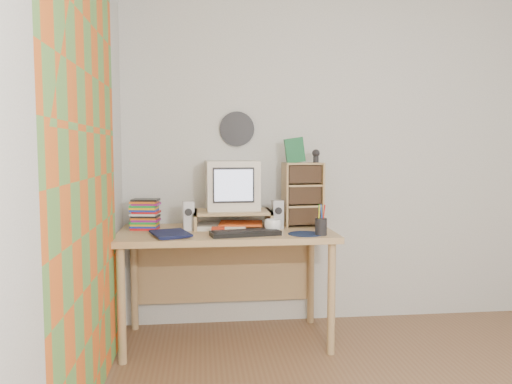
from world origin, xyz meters
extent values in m
plane|color=silver|center=(0.00, 1.75, 1.25)|extent=(3.50, 0.00, 3.50)
plane|color=silver|center=(-1.75, 0.00, 1.25)|extent=(0.00, 3.50, 3.50)
plane|color=orange|center=(-1.71, 0.48, 1.15)|extent=(0.00, 2.20, 2.20)
cylinder|color=black|center=(-0.93, 1.73, 1.43)|extent=(0.25, 0.02, 0.25)
cube|color=tan|center=(-1.03, 1.38, 0.73)|extent=(1.40, 0.70, 0.04)
cube|color=tan|center=(-1.03, 1.71, 0.38)|extent=(1.33, 0.02, 0.41)
cylinder|color=tan|center=(-1.67, 1.09, 0.35)|extent=(0.05, 0.05, 0.71)
cylinder|color=tan|center=(-0.39, 1.09, 0.35)|extent=(0.05, 0.05, 0.71)
cylinder|color=tan|center=(-1.67, 1.67, 0.35)|extent=(0.05, 0.05, 0.71)
cylinder|color=tan|center=(-0.39, 1.67, 0.35)|extent=(0.05, 0.05, 0.71)
cube|color=tan|center=(-1.23, 1.48, 0.81)|extent=(0.02, 0.30, 0.12)
cube|color=tan|center=(-0.73, 1.48, 0.81)|extent=(0.02, 0.30, 0.12)
cube|color=tan|center=(-0.98, 1.48, 0.86)|extent=(0.52, 0.30, 0.02)
cube|color=silver|center=(-0.98, 1.53, 1.04)|extent=(0.37, 0.37, 0.33)
cube|color=#AEAFB3|center=(-1.28, 1.42, 0.85)|extent=(0.08, 0.08, 0.19)
cube|color=#AEAFB3|center=(-0.68, 1.43, 0.85)|extent=(0.08, 0.08, 0.19)
cube|color=black|center=(-0.92, 1.18, 0.76)|extent=(0.45, 0.22, 0.03)
cube|color=tan|center=(-0.49, 1.51, 0.97)|extent=(0.28, 0.17, 0.44)
imported|color=white|center=(-0.74, 1.25, 0.79)|extent=(0.14, 0.14, 0.09)
imported|color=#0E1336|center=(-1.48, 1.18, 0.78)|extent=(0.30, 0.26, 0.05)
cylinder|color=black|center=(-0.54, 1.18, 0.75)|extent=(0.25, 0.25, 0.00)
cube|color=red|center=(-1.09, 1.27, 0.77)|extent=(0.09, 0.06, 0.04)
cube|color=#1B6137|center=(-0.55, 1.50, 1.28)|extent=(0.13, 0.05, 0.17)
camera|label=1|loc=(-1.20, -1.88, 1.29)|focal=35.00mm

